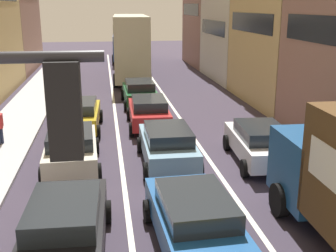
{
  "coord_description": "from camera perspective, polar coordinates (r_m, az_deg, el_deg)",
  "views": [
    {
      "loc": [
        -2.21,
        -2.63,
        5.81
      ],
      "look_at": [
        0.0,
        12.0,
        1.6
      ],
      "focal_mm": 45.47,
      "sensor_mm": 36.0,
      "label": 1
    }
  ],
  "objects": [
    {
      "name": "bus_mid_queue_primary",
      "position": [
        34.36,
        -5.03,
        10.85
      ],
      "size": [
        3.13,
        10.59,
        5.06
      ],
      "rotation": [
        0.0,
        0.0,
        1.53
      ],
      "color": "#BFB793",
      "rests_on": "ground"
    },
    {
      "name": "sedan_left_lane_third",
      "position": [
        15.96,
        -12.84,
        -2.83
      ],
      "size": [
        2.19,
        4.36,
        1.49
      ],
      "rotation": [
        0.0,
        0.0,
        1.61
      ],
      "color": "beige",
      "rests_on": "ground"
    },
    {
      "name": "building_row_right",
      "position": [
        27.83,
        17.65,
        12.47
      ],
      "size": [
        7.2,
        43.9,
        10.14
      ],
      "rotation": [
        0.0,
        0.0,
        -1.57
      ],
      "color": "#936B5B",
      "rests_on": "ground"
    },
    {
      "name": "sedan_right_lane_behind_truck",
      "position": [
        16.52,
        12.19,
        -2.15
      ],
      "size": [
        2.3,
        4.41,
        1.49
      ],
      "rotation": [
        0.0,
        0.0,
        1.5
      ],
      "color": "silver",
      "rests_on": "ground"
    },
    {
      "name": "sedan_left_lane_fourth",
      "position": [
        20.67,
        -11.81,
        1.51
      ],
      "size": [
        2.19,
        4.36,
        1.49
      ],
      "rotation": [
        0.0,
        0.0,
        1.53
      ],
      "color": "#B29319",
      "rests_on": "ground"
    },
    {
      "name": "hatchback_centre_lane_third",
      "position": [
        15.91,
        -0.07,
        -2.48
      ],
      "size": [
        2.09,
        4.31,
        1.49
      ],
      "rotation": [
        0.0,
        0.0,
        1.56
      ],
      "color": "#759EB7",
      "rests_on": "ground"
    },
    {
      "name": "sedan_centre_lane_second",
      "position": [
        10.63,
        3.5,
        -12.27
      ],
      "size": [
        2.2,
        4.37,
        1.49
      ],
      "rotation": [
        0.0,
        0.0,
        1.61
      ],
      "color": "#194C8C",
      "rests_on": "ground"
    },
    {
      "name": "sedan_centre_lane_fifth",
      "position": [
        25.67,
        -3.84,
        4.58
      ],
      "size": [
        2.1,
        4.32,
        1.49
      ],
      "rotation": [
        0.0,
        0.0,
        1.58
      ],
      "color": "#19592D",
      "rests_on": "ground"
    },
    {
      "name": "coupe_centre_lane_fourth",
      "position": [
        20.87,
        -2.6,
        1.97
      ],
      "size": [
        2.14,
        4.34,
        1.49
      ],
      "rotation": [
        0.0,
        0.0,
        1.55
      ],
      "color": "#A51E1E",
      "rests_on": "ground"
    },
    {
      "name": "bus_far_queue_secondary",
      "position": [
        47.0,
        -5.77,
        10.86
      ],
      "size": [
        3.09,
        10.58,
        2.9
      ],
      "rotation": [
        0.0,
        0.0,
        1.53
      ],
      "color": "navy",
      "rests_on": "ground"
    },
    {
      "name": "lane_stripe_right",
      "position": [
        23.69,
        1.18,
        1.69
      ],
      "size": [
        0.16,
        60.0,
        0.01
      ],
      "primitive_type": "cube",
      "color": "silver",
      "rests_on": "ground"
    },
    {
      "name": "lane_stripe_left",
      "position": [
        23.37,
        -7.07,
        1.38
      ],
      "size": [
        0.16,
        60.0,
        0.01
      ],
      "primitive_type": "cube",
      "color": "silver",
      "rests_on": "ground"
    },
    {
      "name": "wagon_left_lane_second",
      "position": [
        10.6,
        -13.55,
        -12.83
      ],
      "size": [
        2.18,
        4.36,
        1.49
      ],
      "rotation": [
        0.0,
        0.0,
        1.54
      ],
      "color": "black",
      "rests_on": "ground"
    },
    {
      "name": "sidewalk_left",
      "position": [
        23.77,
        -19.2,
        1.01
      ],
      "size": [
        2.6,
        64.0,
        0.14
      ],
      "primitive_type": "cube",
      "color": "#ADADAD",
      "rests_on": "ground"
    }
  ]
}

